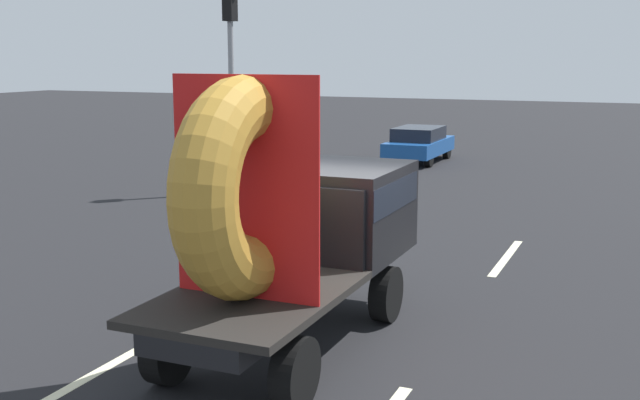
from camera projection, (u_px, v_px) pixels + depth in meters
name	position (u px, v px, depth m)	size (l,w,h in m)	color
ground_plane	(333.00, 330.00, 11.26)	(120.00, 120.00, 0.00)	black
flatbed_truck	(298.00, 217.00, 10.53)	(2.02, 5.17, 3.71)	black
distant_sedan	(419.00, 143.00, 28.99)	(1.71, 3.99, 1.30)	black
traffic_light	(231.00, 61.00, 21.77)	(0.42, 0.36, 5.76)	gray
lane_dash_left_near	(89.00, 377.00, 9.61)	(2.67, 0.16, 0.01)	beige
lane_dash_left_far	(341.00, 236.00, 17.16)	(2.64, 0.16, 0.01)	beige
lane_dash_right_far	(506.00, 257.00, 15.30)	(2.97, 0.16, 0.01)	beige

